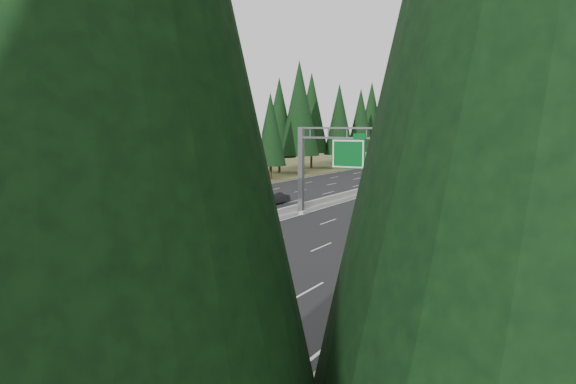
{
  "coord_description": "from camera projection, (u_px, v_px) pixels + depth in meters",
  "views": [
    {
      "loc": [
        23.85,
        -9.14,
        8.09
      ],
      "look_at": [
        7.45,
        20.0,
        4.06
      ],
      "focal_mm": 35.0,
      "sensor_mm": 36.0,
      "label": 1
    }
  ],
  "objects": [
    {
      "name": "silver_minivan",
      "position": [
        431.0,
        230.0,
        38.15
      ],
      "size": [
        3.49,
        6.55,
        1.75
      ],
      "primitive_type": "imported",
      "rotation": [
        0.0,
        0.0,
        0.09
      ],
      "color": "#B7B7BC",
      "rests_on": "road"
    },
    {
      "name": "car_ahead_far",
      "position": [
        493.0,
        156.0,
        129.79
      ],
      "size": [
        2.31,
        4.87,
        1.61
      ],
      "primitive_type": "imported",
      "rotation": [
        0.0,
        0.0,
        0.09
      ],
      "color": "black",
      "rests_on": "road"
    },
    {
      "name": "shoulder_left",
      "position": [
        330.0,
        171.0,
        98.37
      ],
      "size": [
        3.6,
        260.0,
        0.06
      ],
      "primitive_type": "cube",
      "color": "#3D431F",
      "rests_on": "ground"
    },
    {
      "name": "tree_row_left",
      "position": [
        288.0,
        116.0,
        92.55
      ],
      "size": [
        11.83,
        242.71,
        18.64
      ],
      "color": "black",
      "rests_on": "ground"
    },
    {
      "name": "car_onc_near",
      "position": [
        275.0,
        198.0,
        56.75
      ],
      "size": [
        1.53,
        3.98,
        1.3
      ],
      "primitive_type": "imported",
      "rotation": [
        0.0,
        0.0,
        3.1
      ],
      "color": "black",
      "rests_on": "road"
    },
    {
      "name": "red_pickup",
      "position": [
        82.0,
        268.0,
        27.98
      ],
      "size": [
        1.78,
        4.99,
        1.63
      ],
      "color": "black",
      "rests_on": "road"
    },
    {
      "name": "car_ahead_dkgrey",
      "position": [
        478.0,
        167.0,
        95.61
      ],
      "size": [
        2.57,
        5.42,
        1.53
      ],
      "primitive_type": "imported",
      "rotation": [
        0.0,
        0.0,
        0.08
      ],
      "color": "black",
      "rests_on": "road"
    },
    {
      "name": "car_ahead_dkred",
      "position": [
        523.0,
        178.0,
        76.4
      ],
      "size": [
        1.99,
        4.57,
        1.46
      ],
      "primitive_type": "imported",
      "rotation": [
        0.0,
        0.0,
        -0.1
      ],
      "color": "#62220E",
      "rests_on": "road"
    },
    {
      "name": "car_ahead_white",
      "position": [
        513.0,
        159.0,
        120.44
      ],
      "size": [
        2.55,
        4.97,
        1.34
      ],
      "primitive_type": "imported",
      "rotation": [
        0.0,
        0.0,
        -0.07
      ],
      "color": "silver",
      "rests_on": "road"
    },
    {
      "name": "median_barrier",
      "position": [
        431.0,
        173.0,
        89.66
      ],
      "size": [
        0.7,
        260.0,
        0.85
      ],
      "color": "#9B9B96",
      "rests_on": "road"
    },
    {
      "name": "car_onc_far",
      "position": [
        410.0,
        160.0,
        117.31
      ],
      "size": [
        2.91,
        5.5,
        1.47
      ],
      "primitive_type": "imported",
      "rotation": [
        0.0,
        0.0,
        3.23
      ],
      "color": "black",
      "rests_on": "road"
    },
    {
      "name": "car_ahead_green",
      "position": [
        386.0,
        204.0,
        51.81
      ],
      "size": [
        1.85,
        4.32,
        1.46
      ],
      "primitive_type": "imported",
      "rotation": [
        0.0,
        0.0,
        -0.03
      ],
      "color": "#12522F",
      "rests_on": "road"
    },
    {
      "name": "car_onc_blue",
      "position": [
        231.0,
        201.0,
        53.01
      ],
      "size": [
        2.33,
        5.67,
        1.64
      ],
      "primitive_type": "imported",
      "rotation": [
        0.0,
        0.0,
        3.15
      ],
      "color": "navy",
      "rests_on": "road"
    },
    {
      "name": "hov_sign_pole",
      "position": [
        240.0,
        171.0,
        41.25
      ],
      "size": [
        2.8,
        0.5,
        8.0
      ],
      "color": "slate",
      "rests_on": "road"
    },
    {
      "name": "shoulder_right",
      "position": [
        554.0,
        181.0,
        81.03
      ],
      "size": [
        3.6,
        260.0,
        0.06
      ],
      "primitive_type": "cube",
      "color": "olive",
      "rests_on": "ground"
    },
    {
      "name": "sign_gantry",
      "position": [
        393.0,
        159.0,
        45.7
      ],
      "size": [
        16.75,
        0.98,
        7.8
      ],
      "color": "slate",
      "rests_on": "road"
    },
    {
      "name": "car_onc_white",
      "position": [
        419.0,
        168.0,
        94.71
      ],
      "size": [
        1.89,
        4.62,
        1.57
      ],
      "primitive_type": "imported",
      "rotation": [
        0.0,
        0.0,
        3.13
      ],
      "color": "silver",
      "rests_on": "road"
    },
    {
      "name": "road",
      "position": [
        431.0,
        175.0,
        89.7
      ],
      "size": [
        32.0,
        260.0,
        0.08
      ],
      "primitive_type": "cube",
      "color": "black",
      "rests_on": "ground"
    }
  ]
}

